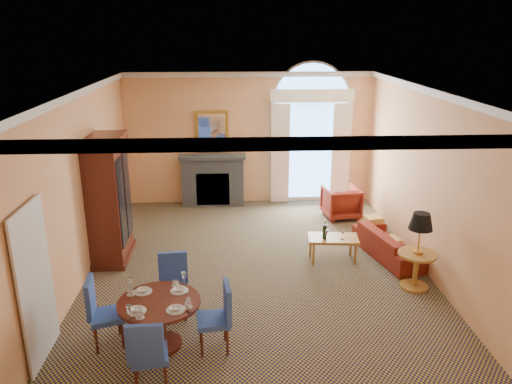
{
  "coord_description": "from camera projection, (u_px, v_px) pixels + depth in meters",
  "views": [
    {
      "loc": [
        -0.45,
        -8.18,
        4.14
      ],
      "look_at": [
        0.0,
        0.5,
        1.3
      ],
      "focal_mm": 35.0,
      "sensor_mm": 36.0,
      "label": 1
    }
  ],
  "objects": [
    {
      "name": "side_table",
      "position": [
        419.0,
        242.0,
        8.15
      ],
      "size": [
        0.63,
        0.63,
        1.31
      ],
      "color": "#B07935",
      "rests_on": "ground"
    },
    {
      "name": "coffee_table",
      "position": [
        333.0,
        239.0,
        9.26
      ],
      "size": [
        0.97,
        0.6,
        0.82
      ],
      "rotation": [
        0.0,
        0.0,
        -0.1
      ],
      "color": "#B07935",
      "rests_on": "ground"
    },
    {
      "name": "dining_chair_west",
      "position": [
        99.0,
        308.0,
        6.74
      ],
      "size": [
        0.55,
        0.55,
        0.98
      ],
      "rotation": [
        0.0,
        0.0,
        -1.23
      ],
      "color": "#27479C",
      "rests_on": "ground"
    },
    {
      "name": "room_envelope",
      "position": [
        254.0,
        125.0,
        8.92
      ],
      "size": [
        6.04,
        7.52,
        3.45
      ],
      "color": "#EFAD72",
      "rests_on": "ground"
    },
    {
      "name": "sofa",
      "position": [
        390.0,
        244.0,
        9.48
      ],
      "size": [
        1.11,
        1.9,
        0.52
      ],
      "primitive_type": "imported",
      "rotation": [
        0.0,
        0.0,
        1.82
      ],
      "color": "maroon",
      "rests_on": "ground"
    },
    {
      "name": "dining_chair_north",
      "position": [
        172.0,
        281.0,
        7.47
      ],
      "size": [
        0.54,
        0.54,
        0.98
      ],
      "rotation": [
        0.0,
        0.0,
        3.43
      ],
      "color": "#27479C",
      "rests_on": "ground"
    },
    {
      "name": "armchair",
      "position": [
        341.0,
        202.0,
        11.44
      ],
      "size": [
        0.87,
        0.89,
        0.72
      ],
      "primitive_type": "imported",
      "rotation": [
        0.0,
        0.0,
        3.28
      ],
      "color": "maroon",
      "rests_on": "ground"
    },
    {
      "name": "armoire",
      "position": [
        108.0,
        201.0,
        9.16
      ],
      "size": [
        0.67,
        1.19,
        2.34
      ],
      "color": "#40170E",
      "rests_on": "ground"
    },
    {
      "name": "dining_chair_south",
      "position": [
        147.0,
        351.0,
        5.83
      ],
      "size": [
        0.5,
        0.5,
        0.98
      ],
      "rotation": [
        0.0,
        0.0,
        0.18
      ],
      "color": "#27479C",
      "rests_on": "ground"
    },
    {
      "name": "dining_chair_east",
      "position": [
        220.0,
        313.0,
        6.63
      ],
      "size": [
        0.49,
        0.48,
        0.98
      ],
      "rotation": [
        0.0,
        0.0,
        1.67
      ],
      "color": "#27479C",
      "rests_on": "ground"
    },
    {
      "name": "ground",
      "position": [
        257.0,
        268.0,
        9.07
      ],
      "size": [
        7.5,
        7.5,
        0.0
      ],
      "primitive_type": "plane",
      "color": "#141540",
      "rests_on": "ground"
    },
    {
      "name": "dining_table",
      "position": [
        160.0,
        312.0,
        6.7
      ],
      "size": [
        1.11,
        1.11,
        0.9
      ],
      "color": "#40170E",
      "rests_on": "ground"
    }
  ]
}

